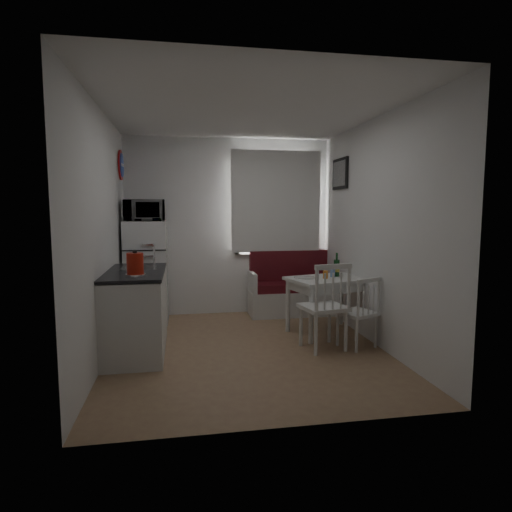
{
  "coord_description": "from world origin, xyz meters",
  "views": [
    {
      "loc": [
        -0.7,
        -4.59,
        1.57
      ],
      "look_at": [
        0.19,
        0.5,
        1.0
      ],
      "focal_mm": 30.0,
      "sensor_mm": 36.0,
      "label": 1
    }
  ],
  "objects": [
    {
      "name": "curtain",
      "position": [
        0.7,
        1.65,
        1.68
      ],
      "size": [
        1.35,
        0.02,
        1.5
      ],
      "primitive_type": "cube",
      "color": "white",
      "rests_on": "wall_back"
    },
    {
      "name": "wall_sign",
      "position": [
        -1.47,
        1.45,
        2.15
      ],
      "size": [
        0.03,
        0.4,
        0.4
      ],
      "primitive_type": "cylinder",
      "rotation": [
        0.0,
        1.57,
        0.0
      ],
      "color": "#1C43A9",
      "rests_on": "wall_left"
    },
    {
      "name": "wine_bottle",
      "position": [
        1.25,
        0.56,
        0.86
      ],
      "size": [
        0.08,
        0.08,
        0.3
      ],
      "primitive_type": null,
      "color": "#15441D",
      "rests_on": "dining_table"
    },
    {
      "name": "picture_frame",
      "position": [
        1.48,
        1.1,
        2.05
      ],
      "size": [
        0.04,
        0.52,
        0.42
      ],
      "primitive_type": "cube",
      "color": "black",
      "rests_on": "wall_right"
    },
    {
      "name": "floor",
      "position": [
        0.0,
        0.0,
        0.0
      ],
      "size": [
        3.0,
        3.5,
        0.02
      ],
      "primitive_type": "cube",
      "color": "#90694C",
      "rests_on": "ground"
    },
    {
      "name": "drinking_glass_blue",
      "position": [
        1.18,
        0.51,
        0.76
      ],
      "size": [
        0.06,
        0.06,
        0.1
      ],
      "primitive_type": "cylinder",
      "color": "#7D9FD5",
      "rests_on": "dining_table"
    },
    {
      "name": "kitchen_counter",
      "position": [
        -1.2,
        0.16,
        0.46
      ],
      "size": [
        0.62,
        1.32,
        1.16
      ],
      "color": "silver",
      "rests_on": "floor"
    },
    {
      "name": "dining_table",
      "position": [
        1.1,
        0.46,
        0.63
      ],
      "size": [
        1.09,
        0.89,
        0.71
      ],
      "rotation": [
        0.0,
        0.0,
        0.27
      ],
      "color": "silver",
      "rests_on": "floor"
    },
    {
      "name": "wall_back",
      "position": [
        0.0,
        1.75,
        1.3
      ],
      "size": [
        3.0,
        0.02,
        2.6
      ],
      "primitive_type": "cube",
      "color": "white",
      "rests_on": "floor"
    },
    {
      "name": "chair_left",
      "position": [
        0.85,
        -0.21,
        0.61
      ],
      "size": [
        0.54,
        0.52,
        0.53
      ],
      "rotation": [
        0.0,
        0.0,
        0.19
      ],
      "color": "silver",
      "rests_on": "floor"
    },
    {
      "name": "drinking_glass_orange",
      "position": [
        1.05,
        0.41,
        0.76
      ],
      "size": [
        0.06,
        0.06,
        0.1
      ],
      "primitive_type": "cylinder",
      "color": "orange",
      "rests_on": "dining_table"
    },
    {
      "name": "fridge",
      "position": [
        -1.18,
        1.4,
        0.7
      ],
      "size": [
        0.56,
        0.56,
        1.4
      ],
      "primitive_type": "cube",
      "color": "white",
      "rests_on": "floor"
    },
    {
      "name": "kettle",
      "position": [
        -1.15,
        -0.3,
        1.03
      ],
      "size": [
        0.19,
        0.19,
        0.26
      ],
      "primitive_type": "cylinder",
      "color": "#B31D0E",
      "rests_on": "kitchen_counter"
    },
    {
      "name": "ceiling",
      "position": [
        0.0,
        0.0,
        2.6
      ],
      "size": [
        3.0,
        3.5,
        0.02
      ],
      "primitive_type": "cube",
      "color": "white",
      "rests_on": "wall_back"
    },
    {
      "name": "window",
      "position": [
        0.7,
        1.72,
        1.62
      ],
      "size": [
        1.22,
        0.06,
        1.47
      ],
      "primitive_type": "cube",
      "color": "silver",
      "rests_on": "wall_back"
    },
    {
      "name": "wall_front",
      "position": [
        0.0,
        -1.75,
        1.3
      ],
      "size": [
        3.0,
        0.02,
        2.6
      ],
      "primitive_type": "cube",
      "color": "white",
      "rests_on": "floor"
    },
    {
      "name": "wall_left",
      "position": [
        -1.5,
        0.0,
        1.3
      ],
      "size": [
        0.02,
        3.5,
        2.6
      ],
      "primitive_type": "cube",
      "color": "white",
      "rests_on": "floor"
    },
    {
      "name": "chair_right",
      "position": [
        1.25,
        -0.2,
        0.5
      ],
      "size": [
        0.5,
        0.5,
        0.44
      ],
      "rotation": [
        0.0,
        0.0,
        0.42
      ],
      "color": "silver",
      "rests_on": "floor"
    },
    {
      "name": "plate",
      "position": [
        0.8,
        0.48,
        0.72
      ],
      "size": [
        0.25,
        0.25,
        0.02
      ],
      "primitive_type": "cylinder",
      "color": "white",
      "rests_on": "dining_table"
    },
    {
      "name": "bench",
      "position": [
        0.93,
        1.51,
        0.31
      ],
      "size": [
        1.31,
        0.51,
        0.94
      ],
      "color": "silver",
      "rests_on": "floor"
    },
    {
      "name": "wall_right",
      "position": [
        1.5,
        0.0,
        1.3
      ],
      "size": [
        0.02,
        3.5,
        2.6
      ],
      "primitive_type": "cube",
      "color": "white",
      "rests_on": "floor"
    },
    {
      "name": "microwave",
      "position": [
        -1.18,
        1.35,
        1.55
      ],
      "size": [
        0.52,
        0.35,
        0.29
      ],
      "primitive_type": "imported",
      "color": "white",
      "rests_on": "fridge"
    }
  ]
}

